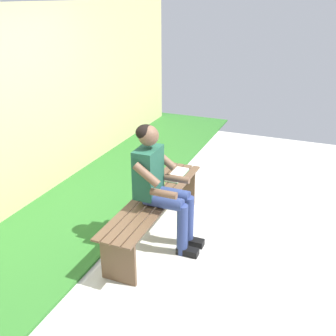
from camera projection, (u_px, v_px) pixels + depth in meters
grass_strip at (44, 209)px, 4.85m from camera, size 9.00×2.28×0.03m
bench_near at (155, 206)px, 4.20m from camera, size 1.87×0.39×0.48m
person_seated at (160, 182)px, 3.94m from camera, size 0.50×0.69×1.28m
apple at (162, 183)px, 4.37m from camera, size 0.07×0.07×0.07m
book_open at (177, 175)px, 4.63m from camera, size 0.41×0.16×0.02m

